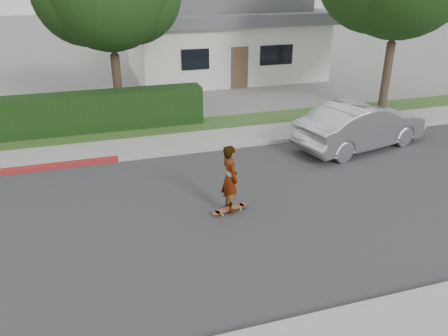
{
  "coord_description": "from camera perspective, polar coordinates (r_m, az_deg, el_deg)",
  "views": [
    {
      "loc": [
        0.46,
        -9.12,
        5.53
      ],
      "look_at": [
        3.42,
        0.47,
        1.0
      ],
      "focal_mm": 35.0,
      "sensor_mm": 36.0,
      "label": 1
    }
  ],
  "objects": [
    {
      "name": "ground",
      "position": [
        10.67,
        -17.21,
        -8.13
      ],
      "size": [
        120.0,
        120.0,
        0.0
      ],
      "primitive_type": "plane",
      "color": "slate",
      "rests_on": "ground"
    },
    {
      "name": "road",
      "position": [
        10.67,
        -17.21,
        -8.1
      ],
      "size": [
        60.0,
        8.0,
        0.01
      ],
      "primitive_type": "cube",
      "color": "#2D2D30",
      "rests_on": "ground"
    },
    {
      "name": "curb_far",
      "position": [
        14.31,
        -17.64,
        0.68
      ],
      "size": [
        60.0,
        0.2,
        0.15
      ],
      "primitive_type": "cube",
      "color": "#9E9E99",
      "rests_on": "ground"
    },
    {
      "name": "sidewalk_far",
      "position": [
        15.15,
        -17.69,
        1.93
      ],
      "size": [
        60.0,
        1.6,
        0.12
      ],
      "primitive_type": "cube",
      "color": "gray",
      "rests_on": "ground"
    },
    {
      "name": "planting_strip",
      "position": [
        16.65,
        -17.78,
        3.89
      ],
      "size": [
        60.0,
        1.6,
        0.1
      ],
      "primitive_type": "cube",
      "color": "#2D4C1E",
      "rests_on": "ground"
    },
    {
      "name": "house",
      "position": [
        26.45,
        -0.45,
        16.83
      ],
      "size": [
        10.6,
        8.6,
        4.3
      ],
      "color": "beige",
      "rests_on": "ground"
    },
    {
      "name": "skateboard",
      "position": [
        11.0,
        0.77,
        -5.36
      ],
      "size": [
        1.02,
        0.44,
        0.09
      ],
      "rotation": [
        0.0,
        0.0,
        0.25
      ],
      "color": "gold",
      "rests_on": "ground"
    },
    {
      "name": "skateboarder",
      "position": [
        10.6,
        0.8,
        -1.32
      ],
      "size": [
        0.46,
        0.65,
        1.69
      ],
      "primitive_type": "imported",
      "rotation": [
        0.0,
        0.0,
        1.67
      ],
      "color": "white",
      "rests_on": "skateboard"
    },
    {
      "name": "car_silver",
      "position": [
        15.5,
        17.45,
        5.32
      ],
      "size": [
        4.99,
        2.68,
        1.56
      ],
      "primitive_type": "imported",
      "rotation": [
        0.0,
        0.0,
        1.8
      ],
      "color": "#B3B6BB",
      "rests_on": "ground"
    }
  ]
}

